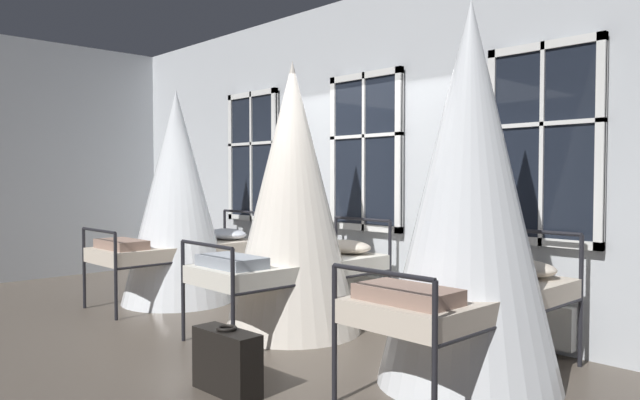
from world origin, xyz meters
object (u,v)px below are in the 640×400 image
object	(u,v)px
cot_first	(177,200)
suitcase_dark	(227,361)
cot_third	(469,199)
cot_second	(293,201)

from	to	relation	value
cot_first	suitcase_dark	world-z (taller)	cot_first
cot_first	cot_third	distance (m)	4.03
cot_first	cot_third	world-z (taller)	cot_third
cot_third	suitcase_dark	xyz separation A→B (m)	(-1.05, -1.39, -1.12)
suitcase_dark	cot_second	bearing A→B (deg)	121.95
cot_first	cot_second	size ratio (longest dim) A/B	0.97
cot_first	suitcase_dark	size ratio (longest dim) A/B	4.52
cot_third	suitcase_dark	bearing A→B (deg)	143.15
cot_first	cot_second	world-z (taller)	cot_second
cot_second	suitcase_dark	world-z (taller)	cot_second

